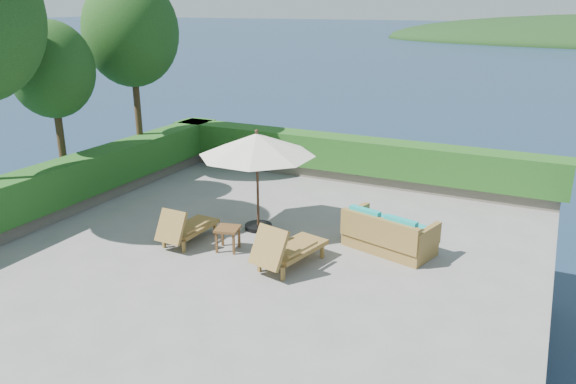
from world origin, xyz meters
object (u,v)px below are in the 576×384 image
at_px(side_table, 228,232).
at_px(patio_umbrella, 257,145).
at_px(lounge_left, 186,227).
at_px(lounge_right, 287,248).
at_px(wicker_loveseat, 388,235).

bearing_deg(side_table, patio_umbrella, 89.98).
distance_m(lounge_left, lounge_right, 2.62).
bearing_deg(side_table, wicker_loveseat, 25.36).
relative_size(patio_umbrella, side_table, 5.96).
relative_size(lounge_left, side_table, 2.70).
bearing_deg(lounge_right, patio_umbrella, 147.07).
xyz_separation_m(lounge_right, wicker_loveseat, (1.64, 1.72, -0.06)).
bearing_deg(patio_umbrella, lounge_left, -125.99).
height_order(lounge_right, side_table, lounge_right).
distance_m(lounge_left, side_table, 1.07).
distance_m(patio_umbrella, wicker_loveseat, 3.61).
distance_m(side_table, wicker_loveseat, 3.52).
bearing_deg(lounge_left, side_table, 6.54).
xyz_separation_m(patio_umbrella, wicker_loveseat, (3.18, 0.12, -1.71)).
height_order(patio_umbrella, lounge_right, patio_umbrella).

